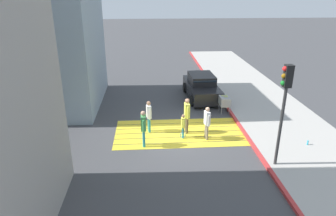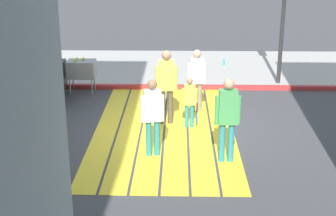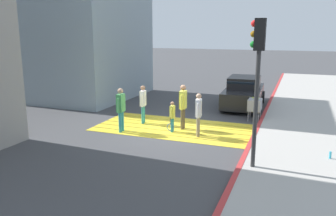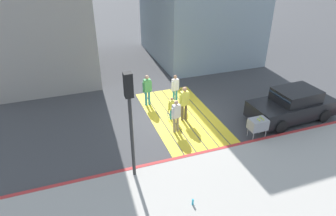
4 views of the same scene
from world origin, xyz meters
name	(u,v)px [view 2 (image 2 of 4)]	position (x,y,z in m)	size (l,w,h in m)	color
ground_plane	(164,129)	(0.00, 0.00, 0.00)	(120.00, 120.00, 0.00)	#424244
crosswalk_stripes	(164,129)	(0.00, 0.00, 0.01)	(6.40, 3.25, 0.01)	yellow
sidewalk_west	(169,68)	(-5.60, 0.00, 0.06)	(4.80, 40.00, 0.12)	#ADA8A0
curb_painted	(168,87)	(-3.25, 0.00, 0.07)	(0.16, 40.00, 0.13)	#BC3333
tennis_ball_cart	(82,69)	(-2.90, -2.49, 0.70)	(0.56, 0.80, 1.02)	#99999E
water_bottle	(224,62)	(-5.72, 1.90, 0.23)	(0.07, 0.07, 0.22)	#33A5BF
pedestrian_adult_lead	(197,76)	(-1.24, 0.79, 0.96)	(0.27, 0.48, 1.65)	gray
pedestrian_adult_trailing	(228,114)	(1.75, 1.30, 1.02)	(0.23, 0.51, 1.75)	teal
pedestrian_adult_side	(166,82)	(-0.38, 0.04, 1.06)	(0.26, 0.53, 1.82)	brown
pedestrian_teen_behind	(153,112)	(1.50, -0.20, 0.96)	(0.27, 0.48, 1.65)	teal
pedestrian_child_with_racket	(190,100)	(-0.13, 0.60, 0.69)	(0.28, 0.38, 1.23)	teal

